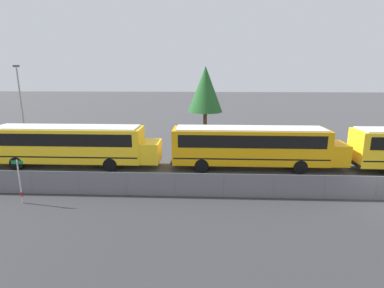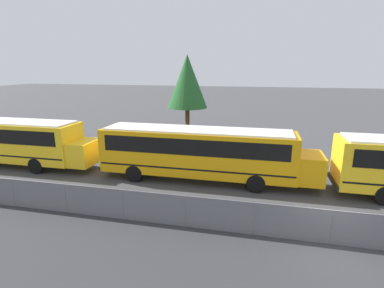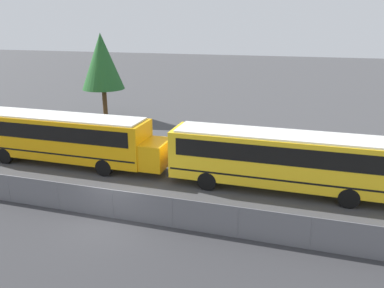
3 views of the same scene
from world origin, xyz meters
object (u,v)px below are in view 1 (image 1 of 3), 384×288
(street_sign, at_px, (20,180))
(school_bus_2, at_px, (253,144))
(school_bus_1, at_px, (72,143))
(light_pole, at_px, (21,102))
(tree_1, at_px, (205,89))

(street_sign, bearing_deg, school_bus_2, 26.36)
(school_bus_1, xyz_separation_m, school_bus_2, (14.54, 0.10, 0.00))
(street_sign, bearing_deg, light_pole, 120.34)
(school_bus_2, bearing_deg, tree_1, 107.73)
(light_pole, relative_size, tree_1, 1.00)
(school_bus_1, relative_size, light_pole, 1.65)
(street_sign, bearing_deg, tree_1, 60.83)
(school_bus_2, bearing_deg, street_sign, -153.64)
(street_sign, relative_size, light_pole, 0.32)
(school_bus_1, height_order, light_pole, light_pole)
(school_bus_2, height_order, tree_1, tree_1)
(school_bus_1, height_order, school_bus_2, same)
(light_pole, bearing_deg, school_bus_1, -41.99)
(school_bus_2, xyz_separation_m, light_pole, (-23.27, 7.77, 2.51))
(school_bus_2, relative_size, light_pole, 1.65)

